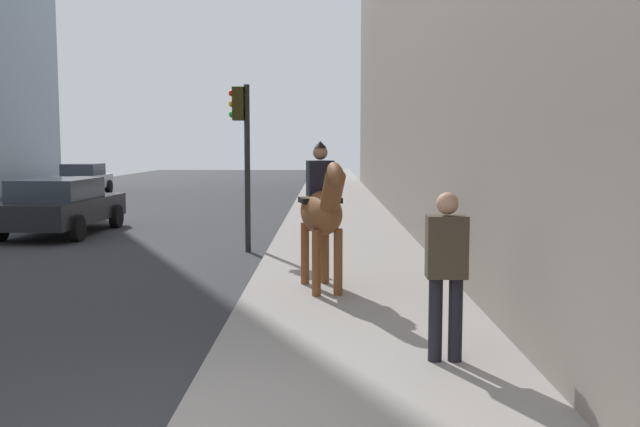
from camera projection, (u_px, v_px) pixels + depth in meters
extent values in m
ellipsoid|color=brown|center=(321.00, 212.00, 10.47)|extent=(1.58, 0.86, 0.66)
cylinder|color=brown|center=(338.00, 262.00, 10.13)|extent=(0.13, 0.13, 0.97)
cylinder|color=brown|center=(316.00, 263.00, 10.06)|extent=(0.13, 0.13, 0.97)
cylinder|color=brown|center=(325.00, 253.00, 11.00)|extent=(0.13, 0.13, 0.97)
cylinder|color=brown|center=(305.00, 253.00, 10.94)|extent=(0.13, 0.13, 0.97)
cylinder|color=brown|center=(332.00, 193.00, 9.68)|extent=(0.68, 0.41, 0.68)
ellipsoid|color=brown|center=(336.00, 175.00, 9.45)|extent=(0.66, 0.35, 0.49)
cylinder|color=black|center=(312.00, 214.00, 11.17)|extent=(0.30, 0.16, 0.55)
cube|color=black|center=(320.00, 200.00, 10.50)|extent=(0.56, 0.68, 0.08)
cube|color=black|center=(320.00, 179.00, 10.47)|extent=(0.35, 0.43, 0.55)
sphere|color=#8C664C|center=(320.00, 152.00, 10.43)|extent=(0.22, 0.22, 0.22)
cone|color=black|center=(320.00, 144.00, 10.42)|extent=(0.24, 0.24, 0.10)
cylinder|color=black|center=(435.00, 319.00, 7.02)|extent=(0.14, 0.14, 0.85)
cylinder|color=black|center=(455.00, 320.00, 7.02)|extent=(0.14, 0.14, 0.85)
cube|color=#3F3326|center=(447.00, 247.00, 6.95)|extent=(0.27, 0.40, 0.62)
sphere|color=tan|center=(447.00, 204.00, 6.91)|extent=(0.22, 0.22, 0.22)
cube|color=silver|center=(82.00, 182.00, 32.03)|extent=(4.04, 1.76, 0.60)
cube|color=#262D38|center=(83.00, 169.00, 32.21)|extent=(1.90, 1.53, 0.52)
cylinder|color=black|center=(92.00, 190.00, 30.82)|extent=(0.64, 0.23, 0.64)
cylinder|color=black|center=(53.00, 190.00, 30.81)|extent=(0.64, 0.23, 0.64)
cylinder|color=black|center=(109.00, 187.00, 33.30)|extent=(0.64, 0.23, 0.64)
cylinder|color=black|center=(73.00, 187.00, 33.29)|extent=(0.64, 0.23, 0.64)
cube|color=black|center=(62.00, 210.00, 18.02)|extent=(4.64, 2.01, 0.60)
cube|color=#262D38|center=(57.00, 189.00, 17.70)|extent=(2.37, 1.72, 0.52)
cylinder|color=black|center=(50.00, 216.00, 19.50)|extent=(0.65, 0.24, 0.64)
cylinder|color=black|center=(116.00, 216.00, 19.43)|extent=(0.65, 0.24, 0.64)
cylinder|color=black|center=(77.00, 228.00, 16.60)|extent=(0.65, 0.24, 0.64)
cylinder|color=black|center=(247.00, 169.00, 14.89)|extent=(0.12, 0.12, 3.55)
cube|color=#2D280C|center=(238.00, 104.00, 14.75)|extent=(0.20, 0.24, 0.70)
sphere|color=red|center=(232.00, 93.00, 14.73)|extent=(0.14, 0.14, 0.14)
sphere|color=orange|center=(232.00, 104.00, 14.76)|extent=(0.14, 0.14, 0.14)
sphere|color=green|center=(232.00, 114.00, 14.78)|extent=(0.14, 0.14, 0.14)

